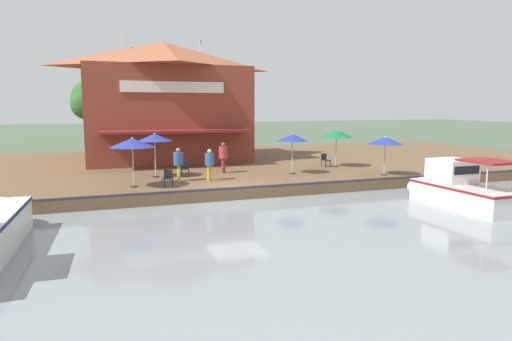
{
  "coord_description": "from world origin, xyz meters",
  "views": [
    {
      "loc": [
        20.08,
        -6.25,
        4.44
      ],
      "look_at": [
        -1.0,
        1.34,
        1.3
      ],
      "focal_mm": 32.0,
      "sensor_mm": 36.0,
      "label": 1
    }
  ],
  "objects_px": {
    "patio_umbrella_by_entrance": "(336,134)",
    "person_at_quay_edge": "(223,154)",
    "person_mid_patio": "(209,161)",
    "tree_upstream_bank": "(91,101)",
    "motorboat_fourth_along": "(455,189)",
    "mooring_post": "(449,167)",
    "patio_umbrella_mid_patio_right": "(385,141)",
    "patio_umbrella_back_row": "(132,143)",
    "waterfront_restaurant": "(164,100)",
    "patio_umbrella_mid_patio_left": "(155,138)",
    "person_near_entrance": "(178,160)",
    "cafe_chair_far_corner_seat": "(168,178)",
    "cafe_chair_under_first_umbrella": "(325,159)",
    "cafe_chair_facing_river": "(185,168)",
    "patio_umbrella_near_quay_edge": "(292,138)"
  },
  "relations": [
    {
      "from": "person_near_entrance",
      "to": "patio_umbrella_near_quay_edge",
      "type": "bearing_deg",
      "value": 93.89
    },
    {
      "from": "patio_umbrella_back_row",
      "to": "motorboat_fourth_along",
      "type": "xyz_separation_m",
      "value": [
        6.55,
        13.36,
        -1.94
      ]
    },
    {
      "from": "waterfront_restaurant",
      "to": "motorboat_fourth_along",
      "type": "xyz_separation_m",
      "value": [
        18.02,
        10.1,
        -4.09
      ]
    },
    {
      "from": "person_near_entrance",
      "to": "mooring_post",
      "type": "bearing_deg",
      "value": 78.81
    },
    {
      "from": "waterfront_restaurant",
      "to": "mooring_post",
      "type": "xyz_separation_m",
      "value": [
        13.39,
        13.97,
        -3.82
      ]
    },
    {
      "from": "patio_umbrella_back_row",
      "to": "tree_upstream_bank",
      "type": "bearing_deg",
      "value": -174.35
    },
    {
      "from": "patio_umbrella_mid_patio_right",
      "to": "person_at_quay_edge",
      "type": "height_order",
      "value": "patio_umbrella_mid_patio_right"
    },
    {
      "from": "person_at_quay_edge",
      "to": "mooring_post",
      "type": "distance_m",
      "value": 12.91
    },
    {
      "from": "cafe_chair_facing_river",
      "to": "person_near_entrance",
      "type": "height_order",
      "value": "person_near_entrance"
    },
    {
      "from": "motorboat_fourth_along",
      "to": "mooring_post",
      "type": "relative_size",
      "value": 6.15
    },
    {
      "from": "waterfront_restaurant",
      "to": "patio_umbrella_mid_patio_left",
      "type": "xyz_separation_m",
      "value": [
        8.62,
        -1.84,
        -2.11
      ]
    },
    {
      "from": "person_mid_patio",
      "to": "motorboat_fourth_along",
      "type": "height_order",
      "value": "motorboat_fourth_along"
    },
    {
      "from": "patio_umbrella_by_entrance",
      "to": "cafe_chair_under_first_umbrella",
      "type": "xyz_separation_m",
      "value": [
        -0.17,
        -0.69,
        -1.66
      ]
    },
    {
      "from": "waterfront_restaurant",
      "to": "patio_umbrella_mid_patio_left",
      "type": "height_order",
      "value": "waterfront_restaurant"
    },
    {
      "from": "waterfront_restaurant",
      "to": "motorboat_fourth_along",
      "type": "relative_size",
      "value": 2.04
    },
    {
      "from": "mooring_post",
      "to": "person_at_quay_edge",
      "type": "bearing_deg",
      "value": -113.11
    },
    {
      "from": "patio_umbrella_mid_patio_left",
      "to": "person_near_entrance",
      "type": "height_order",
      "value": "patio_umbrella_mid_patio_left"
    },
    {
      "from": "patio_umbrella_by_entrance",
      "to": "cafe_chair_under_first_umbrella",
      "type": "distance_m",
      "value": 1.8
    },
    {
      "from": "person_near_entrance",
      "to": "cafe_chair_under_first_umbrella",
      "type": "bearing_deg",
      "value": 104.33
    },
    {
      "from": "patio_umbrella_mid_patio_left",
      "to": "cafe_chair_facing_river",
      "type": "distance_m",
      "value": 2.34
    },
    {
      "from": "patio_umbrella_mid_patio_right",
      "to": "patio_umbrella_mid_patio_left",
      "type": "xyz_separation_m",
      "value": [
        -3.65,
        -12.27,
        0.23
      ]
    },
    {
      "from": "patio_umbrella_mid_patio_right",
      "to": "patio_umbrella_mid_patio_left",
      "type": "distance_m",
      "value": 12.8
    },
    {
      "from": "patio_umbrella_back_row",
      "to": "tree_upstream_bank",
      "type": "distance_m",
      "value": 17.48
    },
    {
      "from": "person_mid_patio",
      "to": "patio_umbrella_mid_patio_right",
      "type": "bearing_deg",
      "value": 81.16
    },
    {
      "from": "person_mid_patio",
      "to": "motorboat_fourth_along",
      "type": "relative_size",
      "value": 0.29
    },
    {
      "from": "patio_umbrella_mid_patio_left",
      "to": "cafe_chair_under_first_umbrella",
      "type": "distance_m",
      "value": 11.01
    },
    {
      "from": "patio_umbrella_by_entrance",
      "to": "mooring_post",
      "type": "xyz_separation_m",
      "value": [
        5.3,
        4.27,
        -1.67
      ]
    },
    {
      "from": "patio_umbrella_mid_patio_right",
      "to": "patio_umbrella_by_entrance",
      "type": "distance_m",
      "value": 4.25
    },
    {
      "from": "patio_umbrella_back_row",
      "to": "person_near_entrance",
      "type": "height_order",
      "value": "patio_umbrella_back_row"
    },
    {
      "from": "person_at_quay_edge",
      "to": "patio_umbrella_back_row",
      "type": "bearing_deg",
      "value": -59.68
    },
    {
      "from": "cafe_chair_under_first_umbrella",
      "to": "person_at_quay_edge",
      "type": "bearing_deg",
      "value": -86.6
    },
    {
      "from": "patio_umbrella_mid_patio_right",
      "to": "patio_umbrella_back_row",
      "type": "bearing_deg",
      "value": -93.36
    },
    {
      "from": "cafe_chair_facing_river",
      "to": "person_at_quay_edge",
      "type": "bearing_deg",
      "value": 101.26
    },
    {
      "from": "person_mid_patio",
      "to": "tree_upstream_bank",
      "type": "height_order",
      "value": "tree_upstream_bank"
    },
    {
      "from": "waterfront_restaurant",
      "to": "tree_upstream_bank",
      "type": "height_order",
      "value": "waterfront_restaurant"
    },
    {
      "from": "waterfront_restaurant",
      "to": "person_at_quay_edge",
      "type": "height_order",
      "value": "waterfront_restaurant"
    },
    {
      "from": "cafe_chair_facing_river",
      "to": "cafe_chair_under_first_umbrella",
      "type": "height_order",
      "value": "same"
    },
    {
      "from": "motorboat_fourth_along",
      "to": "cafe_chair_far_corner_seat",
      "type": "bearing_deg",
      "value": -116.54
    },
    {
      "from": "patio_umbrella_mid_patio_right",
      "to": "person_mid_patio",
      "type": "distance_m",
      "value": 9.91
    },
    {
      "from": "motorboat_fourth_along",
      "to": "waterfront_restaurant",
      "type": "bearing_deg",
      "value": -150.73
    },
    {
      "from": "patio_umbrella_by_entrance",
      "to": "cafe_chair_facing_river",
      "type": "height_order",
      "value": "patio_umbrella_by_entrance"
    },
    {
      "from": "patio_umbrella_mid_patio_left",
      "to": "tree_upstream_bank",
      "type": "height_order",
      "value": "tree_upstream_bank"
    },
    {
      "from": "cafe_chair_far_corner_seat",
      "to": "tree_upstream_bank",
      "type": "distance_m",
      "value": 18.6
    },
    {
      "from": "motorboat_fourth_along",
      "to": "person_at_quay_edge",
      "type": "bearing_deg",
      "value": -140.5
    },
    {
      "from": "patio_umbrella_by_entrance",
      "to": "person_at_quay_edge",
      "type": "bearing_deg",
      "value": -88.17
    },
    {
      "from": "motorboat_fourth_along",
      "to": "mooring_post",
      "type": "height_order",
      "value": "motorboat_fourth_along"
    },
    {
      "from": "cafe_chair_under_first_umbrella",
      "to": "person_near_entrance",
      "type": "height_order",
      "value": "person_near_entrance"
    },
    {
      "from": "cafe_chair_facing_river",
      "to": "person_near_entrance",
      "type": "xyz_separation_m",
      "value": [
        1.65,
        -0.65,
        0.62
      ]
    },
    {
      "from": "patio_umbrella_by_entrance",
      "to": "mooring_post",
      "type": "distance_m",
      "value": 7.01
    },
    {
      "from": "patio_umbrella_mid_patio_left",
      "to": "person_at_quay_edge",
      "type": "xyz_separation_m",
      "value": [
        -0.29,
        3.95,
        -1.05
      ]
    }
  ]
}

